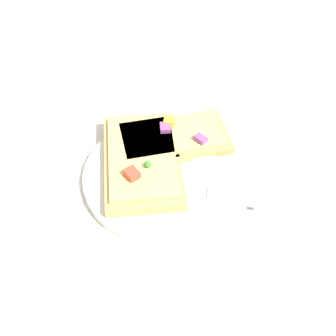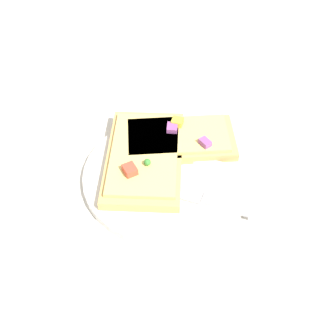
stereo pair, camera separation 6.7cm
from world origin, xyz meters
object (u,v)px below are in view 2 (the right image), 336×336
at_px(fork, 182,157).
at_px(pizza_slice_corner, 178,139).
at_px(pizza_slice_main, 144,157).
at_px(plate, 168,175).
at_px(knife, 197,197).

distance_m(fork, pizza_slice_corner, 0.03).
relative_size(fork, pizza_slice_main, 1.04).
bearing_deg(plate, fork, 60.21).
bearing_deg(knife, pizza_slice_corner, -58.33).
bearing_deg(pizza_slice_corner, fork, 94.62).
bearing_deg(pizza_slice_main, fork, -80.06).
xyz_separation_m(knife, pizza_slice_main, (-0.08, 0.06, 0.01)).
bearing_deg(fork, pizza_slice_corner, -63.22).
bearing_deg(plate, pizza_slice_main, 152.33).
height_order(pizza_slice_main, pizza_slice_corner, pizza_slice_main).
bearing_deg(knife, fork, -56.89).
height_order(plate, pizza_slice_main, pizza_slice_main).
relative_size(knife, pizza_slice_main, 1.00).
xyz_separation_m(pizza_slice_main, pizza_slice_corner, (0.05, 0.04, 0.00)).
height_order(fork, pizza_slice_main, pizza_slice_main).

